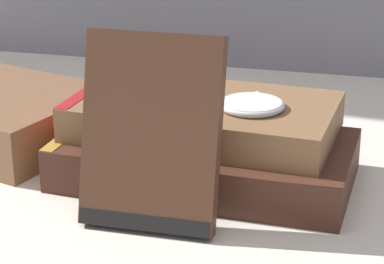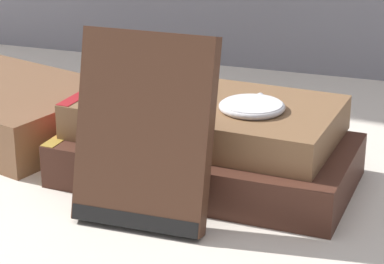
{
  "view_description": "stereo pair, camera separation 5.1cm",
  "coord_description": "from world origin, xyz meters",
  "px_view_note": "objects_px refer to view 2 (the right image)",
  "views": [
    {
      "loc": [
        0.13,
        -0.59,
        0.29
      ],
      "look_at": [
        -0.02,
        0.02,
        0.05
      ],
      "focal_mm": 75.0,
      "sensor_mm": 36.0,
      "label": 1
    },
    {
      "loc": [
        0.18,
        -0.57,
        0.29
      ],
      "look_at": [
        -0.02,
        0.02,
        0.05
      ],
      "focal_mm": 75.0,
      "sensor_mm": 36.0,
      "label": 2
    }
  ],
  "objects_px": {
    "book_leaning_front": "(144,137)",
    "pocket_watch": "(252,106)",
    "book_flat_top": "(200,116)",
    "book_flat_bottom": "(200,159)",
    "reading_glasses": "(205,125)"
  },
  "relations": [
    {
      "from": "book_flat_bottom",
      "to": "reading_glasses",
      "type": "xyz_separation_m",
      "value": [
        -0.04,
        0.12,
        -0.02
      ]
    },
    {
      "from": "book_flat_top",
      "to": "pocket_watch",
      "type": "bearing_deg",
      "value": -8.6
    },
    {
      "from": "book_leaning_front",
      "to": "reading_glasses",
      "type": "xyz_separation_m",
      "value": [
        -0.02,
        0.21,
        -0.07
      ]
    },
    {
      "from": "book_flat_bottom",
      "to": "book_leaning_front",
      "type": "height_order",
      "value": "book_leaning_front"
    },
    {
      "from": "book_leaning_front",
      "to": "reading_glasses",
      "type": "bearing_deg",
      "value": 95.35
    },
    {
      "from": "book_flat_bottom",
      "to": "pocket_watch",
      "type": "bearing_deg",
      "value": 6.93
    },
    {
      "from": "reading_glasses",
      "to": "book_flat_top",
      "type": "bearing_deg",
      "value": -52.39
    },
    {
      "from": "book_leaning_front",
      "to": "pocket_watch",
      "type": "xyz_separation_m",
      "value": [
        0.06,
        0.09,
        0.0
      ]
    },
    {
      "from": "book_flat_bottom",
      "to": "book_flat_top",
      "type": "distance_m",
      "value": 0.04
    },
    {
      "from": "book_flat_top",
      "to": "book_leaning_front",
      "type": "distance_m",
      "value": 0.1
    },
    {
      "from": "book_flat_bottom",
      "to": "reading_glasses",
      "type": "height_order",
      "value": "book_flat_bottom"
    },
    {
      "from": "book_flat_top",
      "to": "pocket_watch",
      "type": "height_order",
      "value": "pocket_watch"
    },
    {
      "from": "book_flat_top",
      "to": "pocket_watch",
      "type": "xyz_separation_m",
      "value": [
        0.05,
        -0.01,
        0.02
      ]
    },
    {
      "from": "pocket_watch",
      "to": "reading_glasses",
      "type": "xyz_separation_m",
      "value": [
        -0.08,
        0.12,
        -0.07
      ]
    },
    {
      "from": "book_flat_top",
      "to": "book_flat_bottom",
      "type": "bearing_deg",
      "value": -65.53
    }
  ]
}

